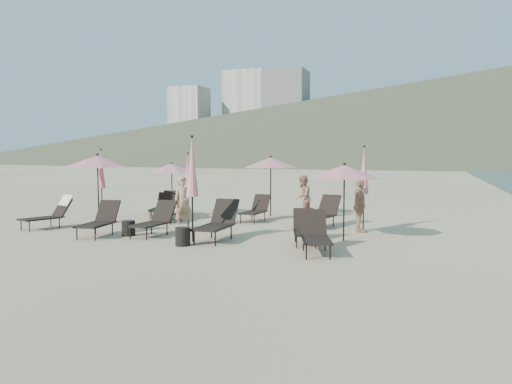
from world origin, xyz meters
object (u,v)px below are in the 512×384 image
(umbrella_open_0, at_px, (98,161))
(umbrella_closed_0, at_px, (192,168))
(lounger_3, at_px, (217,222))
(lounger_10, at_px, (322,213))
(umbrella_closed_2, at_px, (101,170))
(side_table_1, at_px, (183,237))
(beachgoer_c, at_px, (360,206))
(lounger_1, at_px, (100,220))
(lounger_8, at_px, (172,210))
(umbrella_open_1, at_px, (344,172))
(umbrella_closed_3, at_px, (188,175))
(umbrella_closed_1, at_px, (364,171))
(lounger_2, at_px, (154,220))
(lounger_5, at_px, (315,234))
(beachgoer_b, at_px, (303,197))
(side_table_0, at_px, (128,228))
(beachgoer_a, at_px, (183,203))
(umbrella_open_3, at_px, (271,163))
(umbrella_open_2, at_px, (172,168))
(lounger_6, at_px, (162,206))
(lounger_7, at_px, (166,206))
(lounger_0, at_px, (51,213))
(lounger_9, at_px, (256,209))
(lounger_4, at_px, (305,228))

(umbrella_open_0, bearing_deg, umbrella_closed_0, -27.14)
(lounger_3, distance_m, lounger_10, 4.00)
(umbrella_closed_2, relative_size, side_table_1, 5.45)
(umbrella_closed_2, xyz_separation_m, beachgoer_c, (9.43, -0.33, -0.98))
(umbrella_closed_0, bearing_deg, lounger_10, 55.28)
(lounger_1, height_order, umbrella_closed_0, umbrella_closed_0)
(lounger_8, xyz_separation_m, umbrella_open_1, (6.28, -1.92, 1.44))
(umbrella_closed_3, bearing_deg, umbrella_closed_1, 11.02)
(lounger_2, bearing_deg, lounger_1, -156.91)
(beachgoer_c, bearing_deg, lounger_5, 153.63)
(beachgoer_b, bearing_deg, lounger_1, -34.63)
(lounger_3, height_order, umbrella_open_1, umbrella_open_1)
(side_table_0, bearing_deg, beachgoer_a, 66.83)
(side_table_1, bearing_deg, lounger_3, 66.08)
(beachgoer_b, bearing_deg, side_table_1, -9.96)
(umbrella_open_1, relative_size, umbrella_open_3, 0.91)
(umbrella_closed_3, bearing_deg, umbrella_open_2, 129.34)
(umbrella_open_3, bearing_deg, lounger_2, -106.67)
(lounger_6, bearing_deg, lounger_1, -97.35)
(lounger_7, distance_m, umbrella_open_0, 2.85)
(lounger_1, distance_m, umbrella_closed_1, 7.94)
(lounger_8, distance_m, umbrella_open_1, 6.72)
(beachgoer_b, bearing_deg, lounger_5, 20.01)
(umbrella_open_2, bearing_deg, umbrella_closed_2, -146.81)
(beachgoer_c, bearing_deg, lounger_0, 86.18)
(lounger_0, distance_m, umbrella_closed_0, 5.66)
(beachgoer_b, bearing_deg, umbrella_closed_1, 52.36)
(lounger_5, relative_size, umbrella_open_2, 0.86)
(lounger_9, bearing_deg, lounger_4, -51.81)
(lounger_0, relative_size, umbrella_closed_3, 0.72)
(lounger_1, distance_m, beachgoer_b, 7.30)
(side_table_0, bearing_deg, lounger_1, -158.77)
(lounger_6, xyz_separation_m, umbrella_closed_3, (2.09, -1.90, 1.25))
(lounger_4, distance_m, lounger_8, 6.03)
(lounger_3, bearing_deg, side_table_0, -178.79)
(lounger_1, distance_m, umbrella_closed_0, 3.30)
(umbrella_open_0, relative_size, umbrella_open_3, 1.03)
(side_table_0, bearing_deg, umbrella_open_1, 11.70)
(lounger_7, xyz_separation_m, lounger_8, (0.56, -0.60, -0.05))
(lounger_5, bearing_deg, beachgoer_c, 63.78)
(umbrella_open_1, relative_size, umbrella_closed_2, 0.82)
(lounger_9, height_order, lounger_10, lounger_10)
(lounger_6, xyz_separation_m, lounger_8, (1.03, -1.08, -0.00))
(lounger_3, height_order, lounger_9, lounger_3)
(lounger_6, xyz_separation_m, umbrella_closed_2, (-1.93, -0.99, 1.36))
(umbrella_open_3, bearing_deg, lounger_9, -90.91)
(lounger_4, height_order, umbrella_closed_2, umbrella_closed_2)
(lounger_1, distance_m, umbrella_closed_3, 3.23)
(lounger_0, distance_m, umbrella_open_3, 7.88)
(umbrella_closed_2, height_order, side_table_1, umbrella_closed_2)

